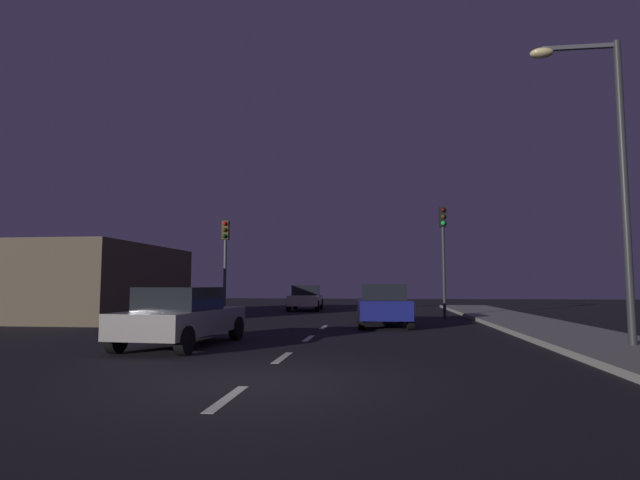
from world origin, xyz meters
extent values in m
plane|color=black|center=(0.00, 7.00, 0.00)|extent=(80.00, 80.00, 0.00)
cube|color=gray|center=(7.50, 7.00, 0.07)|extent=(3.00, 40.00, 0.15)
cube|color=silver|center=(0.00, -1.20, 0.00)|extent=(0.16, 1.60, 0.01)
cube|color=silver|center=(0.00, 2.60, 0.00)|extent=(0.16, 1.60, 0.01)
cube|color=silver|center=(0.00, 6.40, 0.00)|extent=(0.16, 1.60, 0.01)
cube|color=silver|center=(0.00, 10.20, 0.00)|extent=(0.16, 1.60, 0.01)
cylinder|color=#4C4C51|center=(-5.26, 15.05, 2.28)|extent=(0.14, 0.14, 4.56)
cube|color=#382D0C|center=(-5.26, 15.05, 4.11)|extent=(0.32, 0.24, 0.90)
sphere|color=red|center=(-5.26, 14.89, 4.41)|extent=(0.20, 0.20, 0.20)
sphere|color=#3F2D0C|center=(-5.26, 14.89, 4.11)|extent=(0.20, 0.20, 0.20)
sphere|color=#0C3319|center=(-5.26, 14.89, 3.81)|extent=(0.20, 0.20, 0.20)
cylinder|color=#2D2D30|center=(4.87, 15.05, 2.51)|extent=(0.14, 0.14, 5.03)
cube|color=black|center=(4.87, 15.05, 4.58)|extent=(0.32, 0.24, 0.90)
sphere|color=#3F0C0C|center=(4.87, 14.89, 4.88)|extent=(0.20, 0.20, 0.20)
sphere|color=#3F2D0C|center=(4.87, 14.89, 4.58)|extent=(0.20, 0.20, 0.20)
sphere|color=#19D84C|center=(4.87, 14.89, 4.28)|extent=(0.20, 0.20, 0.20)
cube|color=navy|center=(2.13, 10.98, 0.65)|extent=(2.02, 4.41, 0.66)
cube|color=black|center=(2.14, 10.76, 1.27)|extent=(1.67, 2.03, 0.58)
cylinder|color=black|center=(1.21, 12.53, 0.32)|extent=(0.26, 0.65, 0.64)
cylinder|color=black|center=(2.86, 12.63, 0.32)|extent=(0.26, 0.65, 0.64)
cylinder|color=black|center=(1.39, 9.32, 0.32)|extent=(0.26, 0.65, 0.64)
cylinder|color=black|center=(3.04, 9.42, 0.32)|extent=(0.26, 0.65, 0.64)
cube|color=gray|center=(-2.87, 4.26, 0.61)|extent=(2.06, 4.36, 0.58)
cube|color=black|center=(-2.89, 4.05, 1.18)|extent=(1.68, 2.02, 0.56)
cylinder|color=black|center=(-3.58, 5.89, 0.32)|extent=(0.27, 0.65, 0.64)
cylinder|color=black|center=(-1.94, 5.77, 0.32)|extent=(0.27, 0.65, 0.64)
cylinder|color=black|center=(-3.80, 2.75, 0.32)|extent=(0.27, 0.65, 0.64)
cylinder|color=black|center=(-2.17, 2.63, 0.32)|extent=(0.27, 0.65, 0.64)
cube|color=beige|center=(-2.41, 21.76, 0.61)|extent=(1.95, 4.34, 0.58)
cube|color=black|center=(-2.42, 21.97, 1.20)|extent=(1.62, 1.99, 0.59)
cylinder|color=black|center=(-1.52, 20.22, 0.32)|extent=(0.25, 0.65, 0.64)
cylinder|color=black|center=(-3.14, 20.14, 0.32)|extent=(0.25, 0.65, 0.64)
cylinder|color=black|center=(-1.69, 23.37, 0.32)|extent=(0.25, 0.65, 0.64)
cylinder|color=black|center=(-3.30, 23.29, 0.32)|extent=(0.25, 0.65, 0.64)
cylinder|color=#2D2D30|center=(7.80, 4.53, 3.71)|extent=(0.18, 0.18, 7.41)
cube|color=#4C4C51|center=(6.93, 4.53, 7.31)|extent=(1.74, 0.10, 0.10)
ellipsoid|color=#F2D88C|center=(6.06, 4.53, 7.21)|extent=(0.56, 0.36, 0.24)
cube|color=brown|center=(-10.54, 13.46, 1.64)|extent=(5.08, 8.67, 3.28)
camera|label=1|loc=(2.08, -7.89, 1.53)|focal=28.08mm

